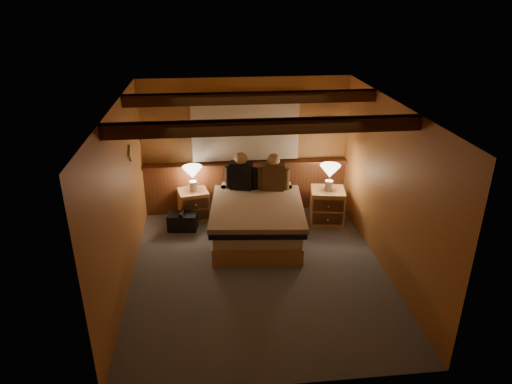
{
  "coord_description": "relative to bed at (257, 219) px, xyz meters",
  "views": [
    {
      "loc": [
        -0.63,
        -5.53,
        3.71
      ],
      "look_at": [
        0.01,
        0.4,
        1.07
      ],
      "focal_mm": 32.0,
      "sensor_mm": 36.0,
      "label": 1
    }
  ],
  "objects": [
    {
      "name": "ceiling_beams",
      "position": [
        -0.08,
        -0.83,
        1.99
      ],
      "size": [
        3.6,
        1.65,
        0.16
      ],
      "color": "#442711",
      "rests_on": "ceiling"
    },
    {
      "name": "nightstand_left",
      "position": [
        -1.03,
        0.78,
        -0.05
      ],
      "size": [
        0.57,
        0.54,
        0.54
      ],
      "rotation": [
        0.0,
        0.0,
        0.21
      ],
      "color": "#AE814A",
      "rests_on": "floor"
    },
    {
      "name": "person_right",
      "position": [
        0.33,
        0.52,
        0.56
      ],
      "size": [
        0.54,
        0.27,
        0.66
      ],
      "rotation": [
        0.0,
        0.0,
        -0.15
      ],
      "color": "#47341C",
      "rests_on": "bed"
    },
    {
      "name": "framed_print",
      "position": [
        1.27,
        1.1,
        1.23
      ],
      "size": [
        0.3,
        0.04,
        0.25
      ],
      "color": "tan",
      "rests_on": "wall_back"
    },
    {
      "name": "person_left",
      "position": [
        -0.2,
        0.61,
        0.56
      ],
      "size": [
        0.54,
        0.29,
        0.67
      ],
      "rotation": [
        0.0,
        0.0,
        -0.23
      ],
      "color": "black",
      "rests_on": "bed"
    },
    {
      "name": "wainscot",
      "position": [
        -0.08,
        1.06,
        0.16
      ],
      "size": [
        3.6,
        0.23,
        0.94
      ],
      "color": "brown",
      "rests_on": "wall_back"
    },
    {
      "name": "wall_back",
      "position": [
        -0.08,
        1.12,
        0.88
      ],
      "size": [
        3.6,
        0.0,
        3.6
      ],
      "primitive_type": "plane",
      "rotation": [
        1.57,
        0.0,
        0.0
      ],
      "color": "#B87F42",
      "rests_on": "floor"
    },
    {
      "name": "wall_right",
      "position": [
        1.72,
        -0.98,
        0.88
      ],
      "size": [
        0.0,
        4.2,
        4.2
      ],
      "primitive_type": "plane",
      "rotation": [
        1.57,
        0.0,
        -1.57
      ],
      "color": "#B87F42",
      "rests_on": "floor"
    },
    {
      "name": "coat_rail",
      "position": [
        -1.8,
        0.6,
        1.34
      ],
      "size": [
        0.05,
        0.55,
        0.24
      ],
      "color": "silver",
      "rests_on": "wall_left"
    },
    {
      "name": "nightstand_right",
      "position": [
        1.25,
        0.4,
        -0.02
      ],
      "size": [
        0.64,
        0.59,
        0.61
      ],
      "rotation": [
        0.0,
        0.0,
        -0.17
      ],
      "color": "#AE814A",
      "rests_on": "floor"
    },
    {
      "name": "lamp_right",
      "position": [
        1.26,
        0.38,
        0.61
      ],
      "size": [
        0.35,
        0.35,
        0.45
      ],
      "color": "white",
      "rests_on": "nightstand_right"
    },
    {
      "name": "bed",
      "position": [
        0.0,
        0.0,
        0.0
      ],
      "size": [
        1.59,
        1.95,
        0.62
      ],
      "rotation": [
        0.0,
        0.0,
        -0.1
      ],
      "color": "#AE814A",
      "rests_on": "floor"
    },
    {
      "name": "ceiling",
      "position": [
        -0.08,
        -0.98,
        2.08
      ],
      "size": [
        4.2,
        4.2,
        0.0
      ],
      "primitive_type": "plane",
      "rotation": [
        3.14,
        0.0,
        0.0
      ],
      "color": "tan",
      "rests_on": "wall_back"
    },
    {
      "name": "wall_front",
      "position": [
        -0.08,
        -3.08,
        0.88
      ],
      "size": [
        3.6,
        0.0,
        3.6
      ],
      "primitive_type": "plane",
      "rotation": [
        -1.57,
        0.0,
        0.0
      ],
      "color": "#B87F42",
      "rests_on": "floor"
    },
    {
      "name": "floor",
      "position": [
        -0.08,
        -0.98,
        -0.32
      ],
      "size": [
        4.2,
        4.2,
        0.0
      ],
      "primitive_type": "plane",
      "color": "#575E67",
      "rests_on": "ground"
    },
    {
      "name": "duffel_bag",
      "position": [
        -1.22,
        0.41,
        -0.17
      ],
      "size": [
        0.51,
        0.34,
        0.34
      ],
      "rotation": [
        0.0,
        0.0,
        -0.12
      ],
      "color": "black",
      "rests_on": "floor"
    },
    {
      "name": "lamp_left",
      "position": [
        -1.02,
        0.79,
        0.52
      ],
      "size": [
        0.33,
        0.33,
        0.44
      ],
      "color": "white",
      "rests_on": "nightstand_left"
    },
    {
      "name": "wall_left",
      "position": [
        -1.88,
        -0.98,
        0.88
      ],
      "size": [
        0.0,
        4.2,
        4.2
      ],
      "primitive_type": "plane",
      "rotation": [
        1.57,
        0.0,
        1.57
      ],
      "color": "#B87F42",
      "rests_on": "floor"
    },
    {
      "name": "curtain_window",
      "position": [
        -0.08,
        1.05,
        1.2
      ],
      "size": [
        2.18,
        0.09,
        1.11
      ],
      "color": "#442711",
      "rests_on": "wall_back"
    }
  ]
}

